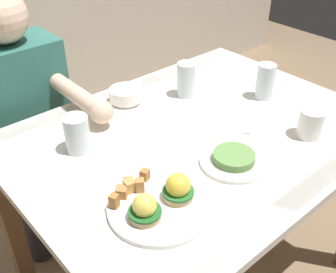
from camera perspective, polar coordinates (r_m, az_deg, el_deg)
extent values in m
cube|color=white|center=(1.36, 4.18, 0.16)|extent=(1.20, 0.90, 0.03)
cube|color=#4C6BB7|center=(1.16, 18.29, -7.67)|extent=(1.20, 0.06, 0.00)
cube|color=#4C6BB7|center=(1.61, -5.90, 6.52)|extent=(1.20, 0.06, 0.00)
cube|color=brown|center=(1.65, -20.98, -11.76)|extent=(0.06, 0.06, 0.71)
cube|color=brown|center=(2.12, 6.75, 1.91)|extent=(0.06, 0.06, 0.71)
cylinder|color=white|center=(1.06, -1.20, -9.87)|extent=(0.27, 0.27, 0.01)
cylinder|color=tan|center=(1.02, -3.26, -10.92)|extent=(0.08, 0.08, 0.02)
cylinder|color=#236028|center=(1.01, -3.28, -10.44)|extent=(0.08, 0.08, 0.01)
sphere|color=#F7DB56|center=(0.99, -3.31, -9.64)|extent=(0.06, 0.06, 0.06)
cylinder|color=tan|center=(1.07, 1.42, -8.18)|extent=(0.08, 0.08, 0.02)
cylinder|color=#286B2D|center=(1.06, 1.42, -7.70)|extent=(0.08, 0.08, 0.01)
sphere|color=yellow|center=(1.05, 1.44, -6.84)|extent=(0.07, 0.07, 0.07)
cube|color=#AD7038|center=(1.12, -3.27, -5.37)|extent=(0.03, 0.03, 0.03)
cube|color=#B77A42|center=(1.08, -3.96, -6.85)|extent=(0.03, 0.03, 0.04)
cube|color=tan|center=(1.09, -5.39, -6.91)|extent=(0.03, 0.03, 0.03)
cube|color=#AD7038|center=(1.04, -7.56, -8.97)|extent=(0.03, 0.03, 0.04)
cube|color=#AD7038|center=(1.09, -5.52, -6.71)|extent=(0.04, 0.04, 0.03)
cube|color=#B77A42|center=(1.07, -6.52, -7.76)|extent=(0.04, 0.04, 0.03)
cylinder|color=white|center=(1.52, -5.91, 5.00)|extent=(0.10, 0.10, 0.01)
cylinder|color=white|center=(1.51, -5.97, 5.91)|extent=(0.12, 0.12, 0.04)
cube|color=#F4DB66|center=(1.49, -5.28, 5.49)|extent=(0.03, 0.03, 0.03)
cube|color=#F4DB66|center=(1.52, -5.67, 6.36)|extent=(0.03, 0.03, 0.02)
cube|color=#F4DB66|center=(1.51, -6.01, 5.76)|extent=(0.03, 0.03, 0.02)
cube|color=#EA6B70|center=(1.52, -5.91, 6.09)|extent=(0.04, 0.04, 0.03)
cube|color=#B7E093|center=(1.50, -5.68, 6.06)|extent=(0.03, 0.03, 0.02)
cube|color=#B7E093|center=(1.50, -5.92, 5.75)|extent=(0.03, 0.03, 0.03)
cylinder|color=white|center=(1.38, 19.36, 1.75)|extent=(0.08, 0.08, 0.09)
cylinder|color=black|center=(1.36, 19.68, 3.23)|extent=(0.07, 0.07, 0.01)
torus|color=white|center=(1.41, 20.30, 2.42)|extent=(0.06, 0.01, 0.06)
cube|color=silver|center=(1.44, 11.37, 2.45)|extent=(0.11, 0.08, 0.00)
cube|color=silver|center=(1.37, 11.10, 0.80)|extent=(0.04, 0.04, 0.00)
cylinder|color=silver|center=(1.56, 13.48, 7.54)|extent=(0.07, 0.07, 0.13)
cylinder|color=silver|center=(1.57, 13.37, 6.76)|extent=(0.06, 0.06, 0.09)
cylinder|color=silver|center=(1.26, -12.66, 0.37)|extent=(0.08, 0.08, 0.12)
cylinder|color=silver|center=(1.27, -12.54, -0.47)|extent=(0.07, 0.07, 0.07)
cylinder|color=silver|center=(1.53, 2.59, 7.99)|extent=(0.07, 0.07, 0.13)
cylinder|color=silver|center=(1.54, 2.57, 7.52)|extent=(0.06, 0.06, 0.10)
cylinder|color=white|center=(1.22, 9.15, -3.53)|extent=(0.20, 0.20, 0.01)
cylinder|color=#66934C|center=(1.21, 9.23, -2.85)|extent=(0.12, 0.12, 0.02)
cylinder|color=#33333D|center=(1.85, -18.37, -10.74)|extent=(0.11, 0.11, 0.45)
cylinder|color=#33333D|center=(1.90, -13.50, -8.44)|extent=(0.11, 0.11, 0.45)
cube|color=#2D665B|center=(1.68, -19.98, 4.20)|extent=(0.34, 0.20, 0.50)
sphere|color=beige|center=(1.55, -22.53, 15.30)|extent=(0.19, 0.19, 0.19)
cylinder|color=beige|center=(1.47, -12.53, 5.64)|extent=(0.06, 0.30, 0.06)
sphere|color=beige|center=(1.35, -9.30, 3.43)|extent=(0.08, 0.08, 0.08)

